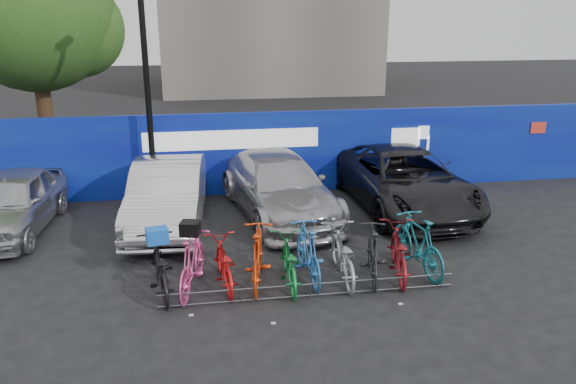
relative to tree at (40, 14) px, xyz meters
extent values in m
plane|color=black|center=(6.77, -10.06, -5.07)|extent=(100.00, 100.00, 0.00)
cube|color=#0B0A94|center=(6.77, -4.06, -3.87)|extent=(22.00, 0.15, 2.40)
cube|color=white|center=(5.77, -4.16, -3.42)|extent=(5.00, 0.02, 0.55)
cube|color=white|center=(10.97, -4.16, -3.52)|extent=(1.20, 0.02, 0.90)
cube|color=red|center=(15.27, -4.16, -3.37)|extent=(0.50, 0.02, 0.35)
cylinder|color=#382314|center=(-0.23, -0.06, -3.07)|extent=(0.50, 0.50, 4.00)
sphere|color=#244A17|center=(-0.23, -0.06, 0.13)|extent=(5.20, 5.20, 5.20)
sphere|color=#244A17|center=(0.97, 0.24, -0.47)|extent=(3.20, 3.20, 3.20)
cylinder|color=black|center=(3.57, -4.66, -2.07)|extent=(0.16, 0.16, 6.00)
cylinder|color=#595B60|center=(6.77, -10.66, -4.79)|extent=(5.60, 0.03, 0.03)
cylinder|color=#595B60|center=(6.77, -10.66, -5.02)|extent=(5.60, 0.03, 0.03)
cylinder|color=#595B60|center=(4.17, -10.66, -4.93)|extent=(0.03, 0.03, 0.28)
cylinder|color=#595B60|center=(5.47, -10.66, -4.93)|extent=(0.03, 0.03, 0.28)
cylinder|color=#595B60|center=(6.77, -10.66, -4.93)|extent=(0.03, 0.03, 0.28)
cylinder|color=#595B60|center=(8.07, -10.66, -4.93)|extent=(0.03, 0.03, 0.28)
cylinder|color=#595B60|center=(9.37, -10.66, -4.93)|extent=(0.03, 0.03, 0.28)
imported|color=#A6A7AB|center=(0.31, -6.20, -4.33)|extent=(2.01, 4.43, 1.48)
imported|color=silver|center=(4.02, -6.34, -4.27)|extent=(1.99, 4.94, 1.60)
imported|color=#A9A7AD|center=(6.85, -5.99, -4.29)|extent=(3.08, 5.67, 1.56)
imported|color=black|center=(10.27, -6.03, -4.27)|extent=(2.88, 5.86, 1.60)
imported|color=black|center=(4.01, -10.00, -4.56)|extent=(1.00, 2.04, 1.03)
imported|color=#E0478D|center=(4.62, -10.00, -4.49)|extent=(0.97, 1.99, 1.15)
imported|color=red|center=(5.22, -9.90, -4.60)|extent=(0.81, 1.83, 0.93)
imported|color=red|center=(5.88, -9.94, -4.48)|extent=(0.87, 2.03, 1.18)
imported|color=#157D36|center=(6.47, -10.07, -4.59)|extent=(0.71, 1.86, 0.96)
imported|color=blue|center=(6.89, -9.87, -4.49)|extent=(0.64, 1.94, 1.15)
imported|color=#92969A|center=(7.56, -9.96, -4.55)|extent=(0.75, 1.98, 1.03)
imported|color=#232326|center=(8.17, -10.04, -4.52)|extent=(0.91, 1.90, 1.10)
imported|color=maroon|center=(8.71, -10.01, -4.55)|extent=(1.09, 2.07, 1.03)
imported|color=#156F7E|center=(9.18, -9.85, -4.46)|extent=(0.87, 2.08, 1.21)
cube|color=blue|center=(4.01, -10.00, -3.90)|extent=(0.45, 0.38, 0.28)
cube|color=black|center=(4.62, -10.00, -3.79)|extent=(0.41, 0.39, 0.26)
camera|label=1|loc=(4.88, -19.89, 0.03)|focal=35.00mm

